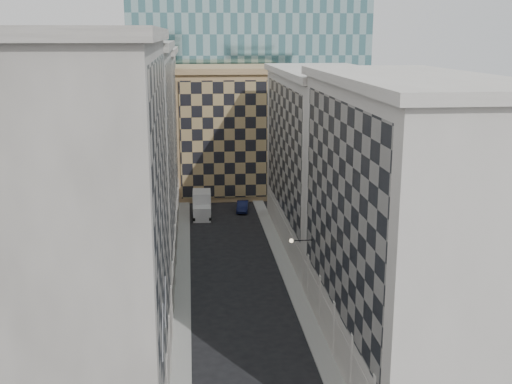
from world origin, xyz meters
TOP-DOWN VIEW (x-y plane):
  - sidewalk_west at (-5.25, 30.00)m, footprint 1.50×100.00m
  - sidewalk_east at (5.25, 30.00)m, footprint 1.50×100.00m
  - bldg_left_a at (-10.88, 11.00)m, footprint 10.80×22.80m
  - bldg_left_b at (-10.88, 33.00)m, footprint 10.80×22.80m
  - bldg_left_c at (-10.88, 55.00)m, footprint 10.80×22.80m
  - bldg_right_a at (10.88, 15.00)m, footprint 10.80×26.80m
  - bldg_right_b at (10.89, 42.00)m, footprint 10.80×28.80m
  - tan_block at (2.00, 67.90)m, footprint 16.80×14.80m
  - church_tower at (0.00, 82.00)m, footprint 7.20×7.20m
  - flagpoles_left at (-5.90, 6.00)m, footprint 0.10×6.33m
  - bracket_lamp at (4.38, 24.00)m, footprint 1.98×0.36m
  - box_truck at (-2.87, 54.14)m, footprint 2.48×5.87m
  - dark_car at (2.64, 55.98)m, footprint 2.01×4.40m

SIDE VIEW (x-z plane):
  - sidewalk_west at x=-5.25m, z-range 0.00..0.15m
  - sidewalk_east at x=5.25m, z-range 0.00..0.15m
  - dark_car at x=2.64m, z-range 0.00..1.40m
  - box_truck at x=-2.87m, z-range -0.21..2.99m
  - bracket_lamp at x=4.38m, z-range 6.02..6.38m
  - flagpoles_left at x=-5.90m, z-range 6.83..9.17m
  - tan_block at x=2.00m, z-range 0.04..18.84m
  - bldg_right_b at x=10.89m, z-range 0.00..19.70m
  - bldg_right_a at x=10.88m, z-range -0.03..20.67m
  - bldg_left_c at x=-10.88m, z-range -0.02..21.68m
  - bldg_left_b at x=-10.88m, z-range -0.03..22.67m
  - bldg_left_a at x=-10.88m, z-range -0.03..23.67m
  - church_tower at x=0.00m, z-range 1.20..52.70m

